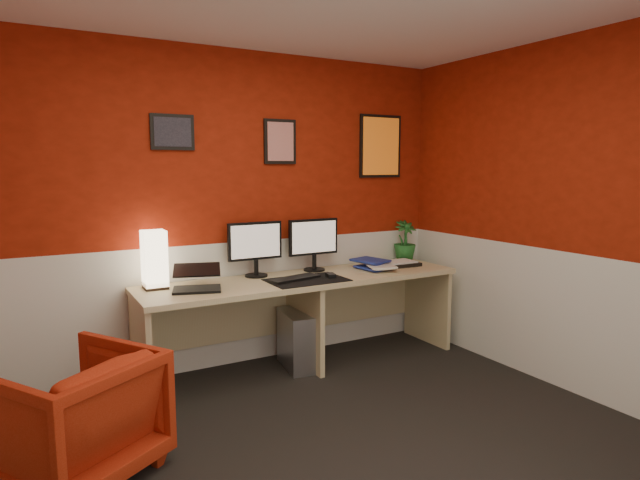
{
  "coord_description": "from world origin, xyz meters",
  "views": [
    {
      "loc": [
        -1.36,
        -2.27,
        1.6
      ],
      "look_at": [
        0.6,
        1.21,
        1.05
      ],
      "focal_mm": 30.03,
      "sensor_mm": 36.0,
      "label": 1
    }
  ],
  "objects_px": {
    "zen_tray": "(398,264)",
    "pc_tower": "(297,340)",
    "shoji_lamp": "(154,261)",
    "laptop": "(197,275)",
    "potted_plant": "(405,241)",
    "desk": "(304,322)",
    "armchair": "(74,416)",
    "monitor_left": "(256,240)",
    "monitor_right": "(314,236)"
  },
  "relations": [
    {
      "from": "zen_tray",
      "to": "pc_tower",
      "type": "relative_size",
      "value": 0.78
    },
    {
      "from": "shoji_lamp",
      "to": "laptop",
      "type": "bearing_deg",
      "value": -41.73
    },
    {
      "from": "potted_plant",
      "to": "pc_tower",
      "type": "relative_size",
      "value": 0.82
    },
    {
      "from": "desk",
      "to": "armchair",
      "type": "height_order",
      "value": "desk"
    },
    {
      "from": "zen_tray",
      "to": "desk",
      "type": "bearing_deg",
      "value": -177.92
    },
    {
      "from": "desk",
      "to": "monitor_left",
      "type": "relative_size",
      "value": 4.48
    },
    {
      "from": "shoji_lamp",
      "to": "armchair",
      "type": "xyz_separation_m",
      "value": [
        -0.64,
        -0.98,
        -0.6
      ]
    },
    {
      "from": "monitor_left",
      "to": "potted_plant",
      "type": "bearing_deg",
      "value": 0.41
    },
    {
      "from": "shoji_lamp",
      "to": "armchair",
      "type": "height_order",
      "value": "shoji_lamp"
    },
    {
      "from": "pc_tower",
      "to": "laptop",
      "type": "bearing_deg",
      "value": -168.17
    },
    {
      "from": "shoji_lamp",
      "to": "monitor_right",
      "type": "bearing_deg",
      "value": 1.02
    },
    {
      "from": "monitor_left",
      "to": "zen_tray",
      "type": "bearing_deg",
      "value": -8.07
    },
    {
      "from": "zen_tray",
      "to": "potted_plant",
      "type": "distance_m",
      "value": 0.34
    },
    {
      "from": "laptop",
      "to": "monitor_right",
      "type": "xyz_separation_m",
      "value": [
        1.08,
        0.24,
        0.18
      ]
    },
    {
      "from": "monitor_left",
      "to": "pc_tower",
      "type": "height_order",
      "value": "monitor_left"
    },
    {
      "from": "desk",
      "to": "pc_tower",
      "type": "height_order",
      "value": "desk"
    },
    {
      "from": "monitor_left",
      "to": "monitor_right",
      "type": "bearing_deg",
      "value": -1.38
    },
    {
      "from": "monitor_right",
      "to": "pc_tower",
      "type": "bearing_deg",
      "value": -144.24
    },
    {
      "from": "shoji_lamp",
      "to": "pc_tower",
      "type": "bearing_deg",
      "value": -9.2
    },
    {
      "from": "laptop",
      "to": "zen_tray",
      "type": "bearing_deg",
      "value": 20.01
    },
    {
      "from": "desk",
      "to": "pc_tower",
      "type": "xyz_separation_m",
      "value": [
        -0.07,
        0.01,
        -0.14
      ]
    },
    {
      "from": "laptop",
      "to": "pc_tower",
      "type": "height_order",
      "value": "laptop"
    },
    {
      "from": "zen_tray",
      "to": "pc_tower",
      "type": "distance_m",
      "value": 1.14
    },
    {
      "from": "monitor_right",
      "to": "potted_plant",
      "type": "relative_size",
      "value": 1.56
    },
    {
      "from": "armchair",
      "to": "monitor_left",
      "type": "bearing_deg",
      "value": -176.82
    },
    {
      "from": "zen_tray",
      "to": "laptop",
      "type": "bearing_deg",
      "value": -177.81
    },
    {
      "from": "pc_tower",
      "to": "armchair",
      "type": "bearing_deg",
      "value": -145.65
    },
    {
      "from": "monitor_left",
      "to": "monitor_right",
      "type": "height_order",
      "value": "same"
    },
    {
      "from": "desk",
      "to": "zen_tray",
      "type": "relative_size",
      "value": 7.43
    },
    {
      "from": "laptop",
      "to": "pc_tower",
      "type": "relative_size",
      "value": 0.73
    },
    {
      "from": "shoji_lamp",
      "to": "monitor_right",
      "type": "xyz_separation_m",
      "value": [
        1.32,
        0.02,
        0.09
      ]
    },
    {
      "from": "desk",
      "to": "monitor_right",
      "type": "xyz_separation_m",
      "value": [
        0.2,
        0.2,
        0.66
      ]
    },
    {
      "from": "armchair",
      "to": "monitor_right",
      "type": "bearing_deg",
      "value": 175.06
    },
    {
      "from": "monitor_left",
      "to": "zen_tray",
      "type": "distance_m",
      "value": 1.31
    },
    {
      "from": "monitor_right",
      "to": "monitor_left",
      "type": "bearing_deg",
      "value": 178.62
    },
    {
      "from": "desk",
      "to": "shoji_lamp",
      "type": "xyz_separation_m",
      "value": [
        -1.12,
        0.18,
        0.56
      ]
    },
    {
      "from": "desk",
      "to": "monitor_left",
      "type": "xyz_separation_m",
      "value": [
        -0.32,
        0.21,
        0.66
      ]
    },
    {
      "from": "shoji_lamp",
      "to": "potted_plant",
      "type": "relative_size",
      "value": 1.08
    },
    {
      "from": "desk",
      "to": "monitor_right",
      "type": "bearing_deg",
      "value": 45.08
    },
    {
      "from": "zen_tray",
      "to": "armchair",
      "type": "xyz_separation_m",
      "value": [
        -2.71,
        -0.84,
        -0.41
      ]
    },
    {
      "from": "potted_plant",
      "to": "desk",
      "type": "bearing_deg",
      "value": -169.17
    },
    {
      "from": "shoji_lamp",
      "to": "monitor_right",
      "type": "height_order",
      "value": "monitor_right"
    },
    {
      "from": "laptop",
      "to": "monitor_left",
      "type": "distance_m",
      "value": 0.64
    },
    {
      "from": "laptop",
      "to": "zen_tray",
      "type": "xyz_separation_m",
      "value": [
        1.83,
        0.07,
        -0.09
      ]
    },
    {
      "from": "shoji_lamp",
      "to": "monitor_left",
      "type": "height_order",
      "value": "monitor_left"
    },
    {
      "from": "desk",
      "to": "pc_tower",
      "type": "relative_size",
      "value": 5.78
    },
    {
      "from": "shoji_lamp",
      "to": "potted_plant",
      "type": "height_order",
      "value": "shoji_lamp"
    },
    {
      "from": "shoji_lamp",
      "to": "monitor_left",
      "type": "distance_m",
      "value": 0.8
    },
    {
      "from": "potted_plant",
      "to": "armchair",
      "type": "bearing_deg",
      "value": -160.69
    },
    {
      "from": "potted_plant",
      "to": "armchair",
      "type": "relative_size",
      "value": 0.51
    }
  ]
}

